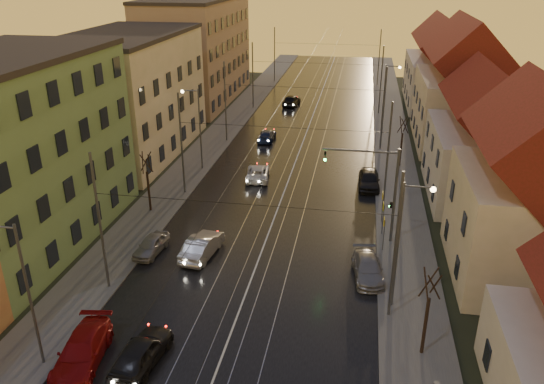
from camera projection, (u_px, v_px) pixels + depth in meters
The scene contains 41 objects.
road at pixel (303, 143), 59.94m from camera, with size 16.00×120.00×0.04m, color black.
sidewalk_left at pixel (217, 138), 61.47m from camera, with size 4.00×120.00×0.15m, color #4C4C4C.
sidewalk_right at pixel (393, 147), 58.37m from camera, with size 4.00×120.00×0.15m, color #4C4C4C.
tram_rail_0 at pixel (284, 141), 60.27m from camera, with size 0.06×120.00×0.03m, color gray.
tram_rail_1 at pixel (296, 142), 60.04m from camera, with size 0.06×120.00×0.03m, color gray.
tram_rail_2 at pixel (310, 143), 59.81m from camera, with size 0.06×120.00×0.03m, color gray.
tram_rail_3 at pixel (322, 143), 59.58m from camera, with size 0.06×120.00×0.03m, color gray.
apartment_left_1 at pixel (9, 156), 36.57m from camera, with size 10.00×18.00×13.00m, color #628454.
apartment_left_2 at pixel (129, 97), 54.84m from camera, with size 10.00×20.00×12.00m, color #BEB793.
apartment_left_3 at pixel (198, 51), 76.13m from camera, with size 10.00×24.00×14.00m, color #977861.
house_right_1 at pixel (532, 199), 32.55m from camera, with size 8.67×10.20×10.80m.
house_right_2 at pixel (488, 145), 44.62m from camera, with size 9.18×12.24×9.20m.
house_right_3 at pixel (462, 92), 57.71m from camera, with size 9.18×14.28×11.50m.
house_right_4 at pixel (441, 69), 74.28m from camera, with size 9.18×16.32×10.00m.
catenary_pole_l_1 at pixel (100, 224), 31.47m from camera, with size 0.16×0.16×9.00m, color #595B60.
catenary_pole_r_1 at pixel (395, 248), 28.80m from camera, with size 0.16×0.16×9.00m, color #595B60.
catenary_pole_l_2 at pixel (182, 145), 45.02m from camera, with size 0.16×0.16×9.00m, color #595B60.
catenary_pole_r_2 at pixel (388, 157), 42.36m from camera, with size 0.16×0.16×9.00m, color #595B60.
catenary_pole_l_3 at pixel (225, 103), 58.58m from camera, with size 0.16×0.16×9.00m, color #595B60.
catenary_pole_r_3 at pixel (384, 109), 55.91m from camera, with size 0.16×0.16×9.00m, color #595B60.
catenary_pole_l_4 at pixel (253, 76), 72.13m from camera, with size 0.16×0.16×9.00m, color #595B60.
catenary_pole_r_4 at pixel (381, 81), 69.47m from camera, with size 0.16×0.16×9.00m, color #595B60.
catenary_pole_l_5 at pixel (274, 55), 88.40m from camera, with size 0.16×0.16×9.00m, color #595B60.
catenary_pole_r_5 at pixel (379, 58), 85.73m from camera, with size 0.16×0.16×9.00m, color #595B60.
street_lamp_0 at pixel (21, 282), 25.07m from camera, with size 1.75×0.32×8.00m.
street_lamp_1 at pixel (405, 234), 29.48m from camera, with size 1.75×0.32×8.00m.
street_lamp_2 at pixel (197, 121), 50.37m from camera, with size 1.75×0.32×8.00m.
street_lamp_3 at pixel (387, 91), 62.01m from camera, with size 1.75×0.32×8.00m.
traffic_light_mast at pixel (381, 183), 36.99m from camera, with size 5.30×0.32×7.20m.
bare_tree_0 at pixel (148, 184), 42.46m from camera, with size 1.09×1.09×5.11m.
bare_tree_1 at pixel (427, 315), 26.65m from camera, with size 1.09×1.09×5.11m.
bare_tree_2 at pixel (402, 143), 51.92m from camera, with size 1.09×1.09×5.11m.
driving_car_0 at pixel (142, 352), 26.71m from camera, with size 1.78×4.42×1.50m, color black.
driving_car_1 at pixel (202, 246), 36.64m from camera, with size 1.61×4.63×1.53m, color #9A9A9F.
driving_car_2 at pixel (258, 173), 49.70m from camera, with size 2.06×4.46×1.24m, color silver.
driving_car_3 at pixel (267, 135), 60.41m from camera, with size 1.73×4.26×1.24m, color #162142.
driving_car_4 at pixel (291, 100), 75.08m from camera, with size 1.87×4.64×1.58m, color black.
parked_left_2 at pixel (82, 351), 26.79m from camera, with size 2.05×5.04×1.46m, color maroon.
parked_left_3 at pixel (151, 245), 37.05m from camera, with size 1.45×3.60×1.23m, color #96969B.
parked_right_1 at pixel (368, 268), 34.19m from camera, with size 1.79×4.41×1.28m, color gray.
parked_right_2 at pixel (369, 179), 47.79m from camera, with size 1.85×4.59×1.56m, color black.
Camera 1 is at (6.23, -16.96, 18.82)m, focal length 35.00 mm.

